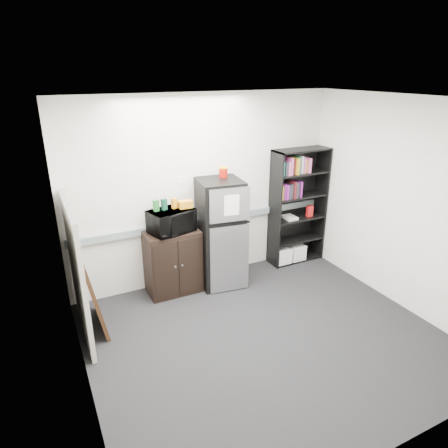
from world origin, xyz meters
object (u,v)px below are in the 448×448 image
cubicle_partition (77,271)px  cabinet (173,262)px  microwave (171,221)px  refrigerator (220,234)px  bookshelf (297,204)px

cubicle_partition → cabinet: size_ratio=1.77×
cubicle_partition → cabinet: bearing=18.1°
microwave → refrigerator: bearing=-20.4°
microwave → refrigerator: refrigerator is taller
bookshelf → microwave: (-2.12, -0.08, 0.10)m
cubicle_partition → microwave: cubicle_partition is taller
cabinet → microwave: (0.00, -0.02, 0.62)m
cabinet → refrigerator: (0.70, -0.08, 0.33)m
cubicle_partition → microwave: size_ratio=2.83×
cubicle_partition → microwave: bearing=17.4°
bookshelf → cabinet: (-2.12, -0.07, -0.51)m
microwave → refrigerator: 0.76m
bookshelf → cubicle_partition: bearing=-171.9°
cubicle_partition → refrigerator: size_ratio=1.03×
bookshelf → cabinet: bookshelf is taller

